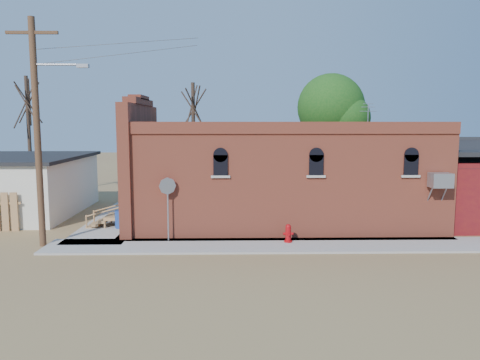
{
  "coord_description": "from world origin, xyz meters",
  "views": [
    {
      "loc": [
        -0.55,
        -17.44,
        4.99
      ],
      "look_at": [
        -0.16,
        3.38,
        2.4
      ],
      "focal_mm": 35.0,
      "sensor_mm": 36.0,
      "label": 1
    }
  ],
  "objects_px": {
    "utility_pole": "(38,128)",
    "stop_sign": "(168,192)",
    "trash_barrel": "(121,219)",
    "brick_bar": "(276,176)",
    "fire_hydrant": "(288,233)"
  },
  "relations": [
    {
      "from": "utility_pole",
      "to": "stop_sign",
      "type": "height_order",
      "value": "utility_pole"
    },
    {
      "from": "trash_barrel",
      "to": "utility_pole",
      "type": "bearing_deg",
      "value": -130.53
    },
    {
      "from": "stop_sign",
      "to": "trash_barrel",
      "type": "xyz_separation_m",
      "value": [
        -2.53,
        2.37,
        -1.64
      ]
    },
    {
      "from": "stop_sign",
      "to": "trash_barrel",
      "type": "distance_m",
      "value": 3.83
    },
    {
      "from": "utility_pole",
      "to": "trash_barrel",
      "type": "relative_size",
      "value": 11.12
    },
    {
      "from": "brick_bar",
      "to": "stop_sign",
      "type": "bearing_deg",
      "value": -141.62
    },
    {
      "from": "fire_hydrant",
      "to": "stop_sign",
      "type": "height_order",
      "value": "stop_sign"
    },
    {
      "from": "fire_hydrant",
      "to": "trash_barrel",
      "type": "distance_m",
      "value": 7.99
    },
    {
      "from": "utility_pole",
      "to": "stop_sign",
      "type": "xyz_separation_m",
      "value": [
        4.96,
        0.47,
        -2.65
      ]
    },
    {
      "from": "stop_sign",
      "to": "fire_hydrant",
      "type": "bearing_deg",
      "value": -5.41
    },
    {
      "from": "brick_bar",
      "to": "trash_barrel",
      "type": "height_order",
      "value": "brick_bar"
    },
    {
      "from": "utility_pole",
      "to": "brick_bar",
      "type": "bearing_deg",
      "value": 23.69
    },
    {
      "from": "brick_bar",
      "to": "trash_barrel",
      "type": "relative_size",
      "value": 20.27
    },
    {
      "from": "stop_sign",
      "to": "utility_pole",
      "type": "bearing_deg",
      "value": -175.54
    },
    {
      "from": "brick_bar",
      "to": "utility_pole",
      "type": "relative_size",
      "value": 1.82
    }
  ]
}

